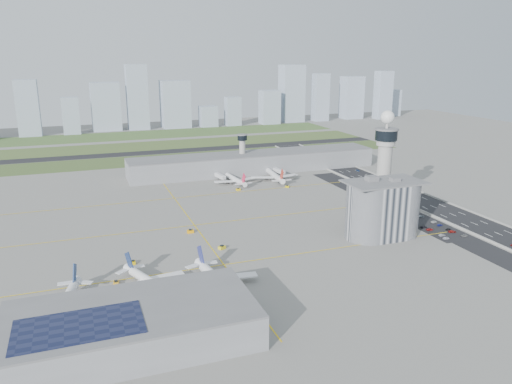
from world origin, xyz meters
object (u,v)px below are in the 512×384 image
object	(u,v)px
car_lot_3	(424,227)
car_lot_4	(414,222)
control_tower	(385,160)
car_lot_9	(440,225)
airplane_near_b	(150,277)
car_lot_7	(452,231)
tug_5	(287,186)
airplane_near_c	(218,275)
car_lot_2	(430,229)
car_lot_5	(408,219)
car_hw_4	(311,158)
car_lot_1	(442,235)
tug_2	(222,247)
car_lot_11	(421,216)
jet_bridge_near_0	(57,318)
tug_1	(116,283)
jet_bridge_near_1	(140,304)
tug_4	(238,189)
car_hw_1	(408,195)
car_lot_10	(434,222)
jet_bridge_far_0	(216,176)
car_lot_6	(464,236)
car_lot_8	(448,229)
car_hw_2	(358,170)
jet_bridge_near_2	(215,292)
airplane_near_a	(63,298)
admin_building	(383,209)
tug_3	(190,231)
car_lot_0	(446,238)
airplane_far_a	(235,176)
jet_bridge_far_1	(275,171)
secondary_tower	(242,150)

from	to	relation	value
car_lot_3	car_lot_4	world-z (taller)	car_lot_3
control_tower	car_lot_9	xyz separation A→B (m)	(21.24, -28.11, -34.45)
airplane_near_b	car_lot_7	size ratio (longest dim) A/B	8.94
car_lot_3	tug_5	bearing A→B (deg)	27.72
airplane_near_c	car_lot_2	bearing A→B (deg)	93.80
car_lot_5	car_hw_4	size ratio (longest dim) A/B	1.14
car_lot_1	car_lot_5	xyz separation A→B (m)	(-1.06, 28.84, 0.03)
tug_2	car_lot_11	xyz separation A→B (m)	(128.46, 7.36, -0.39)
tug_5	car_lot_3	size ratio (longest dim) A/B	0.67
jet_bridge_near_0	tug_1	size ratio (longest dim) A/B	4.29
jet_bridge_near_1	tug_4	bearing A→B (deg)	-20.35
jet_bridge_near_1	car_lot_5	size ratio (longest dim) A/B	3.50
jet_bridge_near_1	tug_2	xyz separation A→B (m)	(47.76, 50.53, -1.83)
tug_5	car_hw_1	world-z (taller)	tug_5
airplane_near_b	car_lot_2	size ratio (longest dim) A/B	9.31
car_lot_3	car_hw_4	distance (m)	199.53
car_lot_7	car_lot_10	distance (m)	17.50
jet_bridge_near_1	jet_bridge_far_0	size ratio (longest dim) A/B	1.00
airplane_near_b	car_lot_9	distance (m)	171.22
car_lot_6	car_lot_1	bearing A→B (deg)	69.56
car_lot_8	car_hw_2	world-z (taller)	car_lot_8
jet_bridge_near_2	car_hw_1	size ratio (longest dim) A/B	4.00
car_lot_9	airplane_near_a	bearing A→B (deg)	89.91
car_hw_2	car_lot_2	bearing A→B (deg)	-108.91
admin_building	car_hw_4	distance (m)	208.29
tug_3	car_lot_1	size ratio (longest dim) A/B	0.95
admin_building	car_lot_0	distance (m)	37.29
car_lot_0	tug_2	bearing A→B (deg)	78.31
airplane_far_a	car_lot_2	size ratio (longest dim) A/B	9.34
car_lot_1	jet_bridge_far_1	bearing A→B (deg)	9.20
airplane_near_c	tug_5	xyz separation A→B (m)	(94.02, 142.52, -5.33)
jet_bridge_far_0	airplane_near_a	bearing A→B (deg)	-41.52
jet_bridge_far_1	car_lot_6	distance (m)	175.96
jet_bridge_far_1	airplane_near_c	bearing A→B (deg)	-38.69
car_lot_4	car_lot_9	bearing A→B (deg)	-131.05
airplane_near_c	car_lot_9	xyz separation A→B (m)	(142.40, 32.74, -5.57)
tug_3	car_lot_4	xyz separation A→B (m)	(127.80, -28.36, -0.44)
jet_bridge_far_1	car_lot_0	bearing A→B (deg)	-0.06
car_lot_8	car_lot_9	distance (m)	7.50
car_lot_11	jet_bridge_far_1	bearing A→B (deg)	25.42
car_lot_6	car_lot_2	bearing A→B (deg)	39.42
car_lot_10	control_tower	bearing A→B (deg)	35.69
admin_building	airplane_far_a	size ratio (longest dim) A/B	1.05
tug_4	tug_3	bearing A→B (deg)	141.94
jet_bridge_near_0	car_lot_3	distance (m)	199.62
airplane_far_a	tug_5	bearing A→B (deg)	-133.25
secondary_tower	car_hw_1	world-z (taller)	secondary_tower
tug_5	car_lot_6	bearing A→B (deg)	-127.28
tug_1	tug_3	world-z (taller)	tug_3
jet_bridge_near_2	tug_1	xyz separation A→B (m)	(-36.71, 27.00, -1.90)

